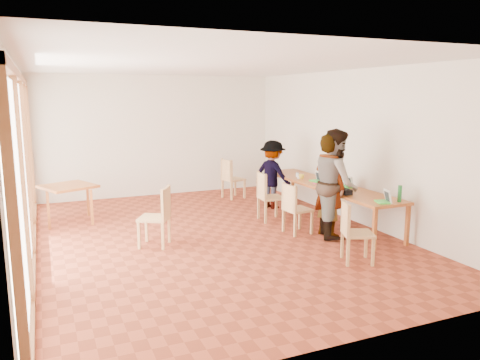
# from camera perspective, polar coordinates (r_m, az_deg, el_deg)

# --- Properties ---
(ground) EXTENTS (8.00, 8.00, 0.00)m
(ground) POSITION_cam_1_polar(r_m,az_deg,el_deg) (8.45, -3.41, -6.91)
(ground) COLOR #9C3F25
(ground) RESTS_ON ground
(wall_back) EXTENTS (6.00, 0.10, 3.00)m
(wall_back) POSITION_cam_1_polar(r_m,az_deg,el_deg) (11.96, -10.00, 5.32)
(wall_back) COLOR silver
(wall_back) RESTS_ON ground
(wall_front) EXTENTS (6.00, 0.10, 3.00)m
(wall_front) POSITION_cam_1_polar(r_m,az_deg,el_deg) (4.61, 13.40, -2.36)
(wall_front) COLOR silver
(wall_front) RESTS_ON ground
(wall_right) EXTENTS (0.10, 8.00, 3.00)m
(wall_right) POSITION_cam_1_polar(r_m,az_deg,el_deg) (9.56, 13.71, 4.01)
(wall_right) COLOR silver
(wall_right) RESTS_ON ground
(window_wall) EXTENTS (0.10, 8.00, 3.00)m
(window_wall) POSITION_cam_1_polar(r_m,az_deg,el_deg) (7.68, -24.83, 1.91)
(window_wall) COLOR white
(window_wall) RESTS_ON ground
(ceiling) EXTENTS (6.00, 8.00, 0.04)m
(ceiling) POSITION_cam_1_polar(r_m,az_deg,el_deg) (8.09, -3.65, 13.99)
(ceiling) COLOR white
(ceiling) RESTS_ON wall_back
(communal_table) EXTENTS (0.80, 4.00, 0.75)m
(communal_table) POSITION_cam_1_polar(r_m,az_deg,el_deg) (9.54, 10.45, -0.73)
(communal_table) COLOR #B35E27
(communal_table) RESTS_ON ground
(side_table) EXTENTS (0.90, 0.90, 0.75)m
(side_table) POSITION_cam_1_polar(r_m,az_deg,el_deg) (9.84, -20.21, -1.05)
(side_table) COLOR #B35E27
(side_table) RESTS_ON ground
(chair_near) EXTENTS (0.57, 0.57, 0.50)m
(chair_near) POSITION_cam_1_polar(r_m,az_deg,el_deg) (7.23, 13.45, -5.42)
(chair_near) COLOR #E4B272
(chair_near) RESTS_ON ground
(chair_mid) EXTENTS (0.47, 0.47, 0.49)m
(chair_mid) POSITION_cam_1_polar(r_m,az_deg,el_deg) (8.52, 6.53, -2.85)
(chair_mid) COLOR #E4B272
(chair_mid) RESTS_ON ground
(chair_far) EXTENTS (0.49, 0.49, 0.52)m
(chair_far) POSITION_cam_1_polar(r_m,az_deg,el_deg) (9.36, 3.23, -1.40)
(chair_far) COLOR #E4B272
(chair_far) RESTS_ON ground
(chair_empty) EXTENTS (0.55, 0.55, 0.52)m
(chair_empty) POSITION_cam_1_polar(r_m,az_deg,el_deg) (11.41, -1.23, 0.68)
(chair_empty) COLOR #E4B272
(chair_empty) RESTS_ON ground
(chair_spare) EXTENTS (0.64, 0.64, 0.54)m
(chair_spare) POSITION_cam_1_polar(r_m,az_deg,el_deg) (7.88, -9.72, -3.65)
(chair_spare) COLOR #E4B272
(chair_spare) RESTS_ON ground
(person_near) EXTENTS (0.55, 0.74, 1.84)m
(person_near) POSITION_cam_1_polar(r_m,az_deg,el_deg) (8.42, 10.82, -0.67)
(person_near) COLOR gray
(person_near) RESTS_ON ground
(person_mid) EXTENTS (1.03, 1.14, 1.93)m
(person_mid) POSITION_cam_1_polar(r_m,az_deg,el_deg) (8.45, 11.55, -0.37)
(person_mid) COLOR gray
(person_mid) RESTS_ON ground
(person_far) EXTENTS (0.91, 1.13, 1.52)m
(person_far) POSITION_cam_1_polar(r_m,az_deg,el_deg) (10.45, 3.99, 0.68)
(person_far) COLOR gray
(person_far) RESTS_ON ground
(laptop_near) EXTENTS (0.29, 0.30, 0.21)m
(laptop_near) POSITION_cam_1_polar(r_m,az_deg,el_deg) (8.06, 17.25, -2.24)
(laptop_near) COLOR #40D940
(laptop_near) RESTS_ON communal_table
(laptop_mid) EXTENTS (0.25, 0.28, 0.22)m
(laptop_mid) POSITION_cam_1_polar(r_m,az_deg,el_deg) (9.23, 12.81, -0.50)
(laptop_mid) COLOR #40D940
(laptop_mid) RESTS_ON communal_table
(laptop_far) EXTENTS (0.23, 0.26, 0.21)m
(laptop_far) POSITION_cam_1_polar(r_m,az_deg,el_deg) (9.75, 9.45, 0.15)
(laptop_far) COLOR #40D940
(laptop_far) RESTS_ON communal_table
(yellow_mug) EXTENTS (0.13, 0.13, 0.09)m
(yellow_mug) POSITION_cam_1_polar(r_m,az_deg,el_deg) (10.01, 7.51, 0.41)
(yellow_mug) COLOR yellow
(yellow_mug) RESTS_ON communal_table
(green_bottle) EXTENTS (0.07, 0.07, 0.28)m
(green_bottle) POSITION_cam_1_polar(r_m,az_deg,el_deg) (8.18, 18.89, -1.58)
(green_bottle) COLOR #1E6F2C
(green_bottle) RESTS_ON communal_table
(clear_glass) EXTENTS (0.07, 0.07, 0.09)m
(clear_glass) POSITION_cam_1_polar(r_m,az_deg,el_deg) (10.25, 7.01, 0.64)
(clear_glass) COLOR silver
(clear_glass) RESTS_ON communal_table
(condiment_cup) EXTENTS (0.08, 0.08, 0.06)m
(condiment_cup) POSITION_cam_1_polar(r_m,az_deg,el_deg) (10.04, 7.21, 0.35)
(condiment_cup) COLOR white
(condiment_cup) RESTS_ON communal_table
(pink_phone) EXTENTS (0.05, 0.10, 0.01)m
(pink_phone) POSITION_cam_1_polar(r_m,az_deg,el_deg) (9.48, 9.05, -0.41)
(pink_phone) COLOR #CD346D
(pink_phone) RESTS_ON communal_table
(black_pouch) EXTENTS (0.16, 0.26, 0.09)m
(black_pouch) POSITION_cam_1_polar(r_m,az_deg,el_deg) (8.59, 12.66, -1.38)
(black_pouch) COLOR black
(black_pouch) RESTS_ON communal_table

